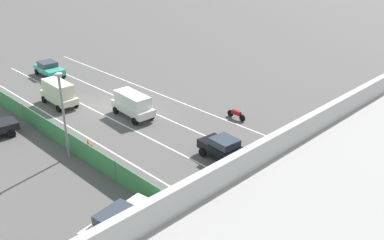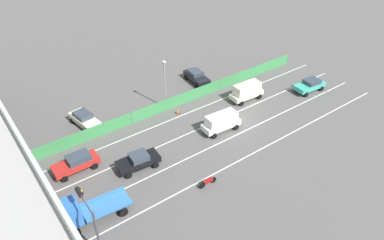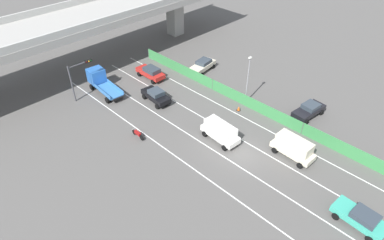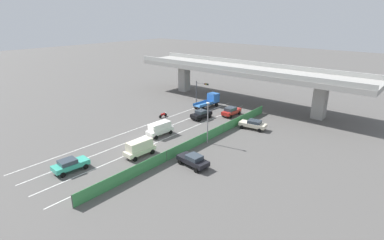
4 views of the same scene
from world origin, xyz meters
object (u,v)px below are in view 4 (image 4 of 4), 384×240
at_px(car_van_white, 160,128).
at_px(car_sedan_red, 231,111).
at_px(street_lamp, 208,118).
at_px(traffic_cone, 196,139).
at_px(car_sedan_black, 201,114).
at_px(car_van_cream, 140,147).
at_px(car_taxi_teal, 70,164).
at_px(parked_sedan_cream, 253,124).
at_px(motorcycle, 163,115).
at_px(flatbed_truck_blue, 210,100).
at_px(parked_sedan_dark, 193,160).
at_px(traffic_light, 201,88).

xyz_separation_m(car_van_white, car_sedan_red, (3.34, 15.70, -0.27)).
bearing_deg(car_sedan_red, street_lamp, -71.87).
distance_m(car_sedan_red, traffic_cone, 13.95).
bearing_deg(car_sedan_black, car_van_cream, -79.73).
xyz_separation_m(car_taxi_teal, parked_sedan_cream, (10.24, 27.30, 0.00)).
bearing_deg(motorcycle, car_taxi_teal, -75.03).
xyz_separation_m(car_van_cream, parked_sedan_cream, (6.87, 18.98, -0.38)).
distance_m(car_taxi_teal, car_van_cream, 8.98).
xyz_separation_m(car_sedan_black, traffic_cone, (5.79, -8.67, -0.62)).
xyz_separation_m(flatbed_truck_blue, street_lamp, (10.99, -15.54, 2.56)).
bearing_deg(car_sedan_black, parked_sedan_dark, -54.90).
xyz_separation_m(car_taxi_teal, traffic_light, (-5.83, 33.25, 2.66)).
bearing_deg(car_taxi_teal, flatbed_truck_blue, 95.43).
distance_m(car_sedan_red, traffic_light, 9.94).
bearing_deg(car_taxi_teal, car_sedan_black, 89.61).
height_order(motorcycle, parked_sedan_cream, parked_sedan_cream).
bearing_deg(car_taxi_teal, traffic_cone, 70.92).
distance_m(parked_sedan_dark, street_lamp, 8.25).
bearing_deg(motorcycle, traffic_cone, -21.51).
bearing_deg(parked_sedan_dark, car_taxi_teal, -135.58).
distance_m(car_van_white, parked_sedan_cream, 15.71).
xyz_separation_m(car_sedan_black, traffic_light, (-6.00, 7.32, 2.65)).
bearing_deg(street_lamp, traffic_cone, -166.60).
bearing_deg(parked_sedan_dark, motorcycle, 146.13).
bearing_deg(car_taxi_teal, parked_sedan_cream, 69.45).
distance_m(car_van_white, car_van_cream, 7.65).
xyz_separation_m(car_taxi_teal, flatbed_truck_blue, (-3.16, 33.24, 0.49)).
bearing_deg(car_van_white, motorcycle, 132.12).
distance_m(flatbed_truck_blue, parked_sedan_dark, 26.59).
distance_m(car_sedan_black, motorcycle, 7.26).
relative_size(car_van_white, street_lamp, 0.72).
bearing_deg(traffic_light, car_sedan_black, -50.66).
relative_size(car_sedan_black, street_lamp, 0.69).
relative_size(car_van_white, parked_sedan_dark, 1.00).
bearing_deg(parked_sedan_dark, street_lamp, 113.52).
height_order(car_sedan_red, parked_sedan_cream, car_sedan_red).
height_order(car_van_white, car_sedan_black, car_van_white).
height_order(car_van_white, traffic_light, traffic_light).
distance_m(car_sedan_black, car_taxi_teal, 25.93).
bearing_deg(car_taxi_teal, car_van_cream, 67.99).
xyz_separation_m(car_sedan_black, parked_sedan_cream, (10.06, 1.38, -0.01)).
relative_size(parked_sedan_dark, traffic_cone, 7.61).
xyz_separation_m(car_van_white, car_van_cream, (3.21, -6.95, 0.06)).
bearing_deg(car_van_cream, motorcycle, 124.15).
bearing_deg(car_taxi_teal, traffic_light, 99.94).
xyz_separation_m(car_van_cream, flatbed_truck_blue, (-6.52, 24.92, 0.11)).
distance_m(car_van_white, car_sedan_red, 16.06).
distance_m(car_sedan_black, car_van_cream, 17.90).
xyz_separation_m(car_taxi_teal, street_lamp, (7.84, 17.70, 3.05)).
relative_size(car_van_white, parked_sedan_cream, 0.97).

